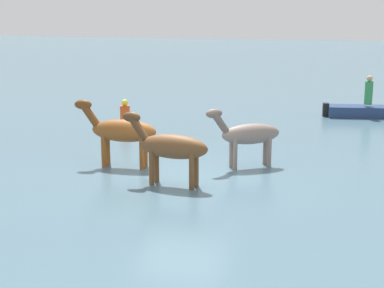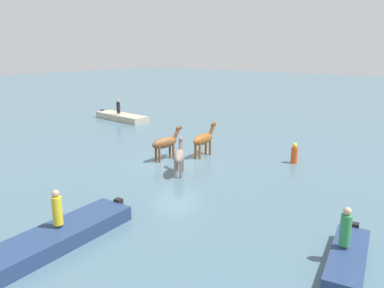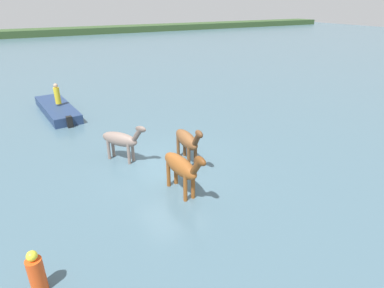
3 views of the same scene
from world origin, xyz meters
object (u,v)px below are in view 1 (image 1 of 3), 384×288
Objects in this scene: person_helmsman_aft at (369,91)px; buoy_channel_marker at (125,116)px; horse_mid_herd at (170,147)px; horse_rear_stallion at (248,134)px; boat_skiff_near at (370,113)px; horse_lead at (121,131)px.

buoy_channel_marker is (5.33, -8.49, -0.59)m from person_helmsman_aft.
horse_mid_herd is 1.96× the size of person_helmsman_aft.
boat_skiff_near is (-9.23, 3.18, -0.78)m from horse_rear_stallion.
horse_mid_herd is 1.17× the size of horse_rear_stallion.
person_helmsman_aft is at bearing -127.15° from horse_lead.
person_helmsman_aft is (-10.07, 6.46, 0.08)m from horse_lead.
horse_mid_herd reaches higher than person_helmsman_aft.
horse_mid_herd reaches higher than horse_rear_stallion.
buoy_channel_marker is at bearing -71.27° from horse_lead.
horse_lead is at bearing -18.04° from horse_rear_stallion.
horse_rear_stallion is 9.79m from boat_skiff_near.
horse_lead is at bearing -133.86° from boat_skiff_near.
horse_mid_herd is 12.44m from boat_skiff_near.
person_helmsman_aft reaches higher than horse_rear_stallion.
boat_skiff_near is (-10.26, 6.57, -0.87)m from horse_lead.
horse_rear_stallion is 3.55m from horse_lead.
horse_lead is (1.02, -3.39, 0.09)m from horse_rear_stallion.
horse_rear_stallion is 1.75× the size of buoy_channel_marker.
buoy_channel_marker is (-3.72, -5.43, -0.43)m from horse_rear_stallion.
horse_lead is (-1.25, -1.92, 0.03)m from horse_mid_herd.
buoy_channel_marker is (5.51, -8.60, 0.36)m from boat_skiff_near.
horse_mid_herd is 0.62× the size of boat_skiff_near.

